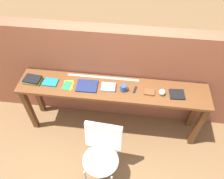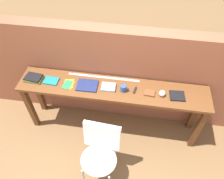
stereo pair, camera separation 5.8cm
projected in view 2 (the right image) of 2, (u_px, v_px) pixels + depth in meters
The scene contains 15 objects.
ground_plane at pixel (109, 142), 3.28m from camera, with size 40.00×40.00×0.00m, color brown.
brick_wall_back at pixel (116, 76), 3.14m from camera, with size 6.00×0.20×1.54m, color #935138.
sideboard at pixel (113, 95), 2.93m from camera, with size 2.50×0.44×0.88m.
chair_white_moulded at pixel (100, 152), 2.61m from camera, with size 0.47×0.48×0.89m.
book_stack_leftmost at pixel (34, 78), 2.91m from camera, with size 0.23×0.17×0.05m.
magazine_cycling at pixel (51, 81), 2.90m from camera, with size 0.19×0.14×0.02m, color #19757A.
pamphlet_pile_colourful at pixel (69, 84), 2.87m from camera, with size 0.14×0.19×0.01m.
book_open_centre at pixel (87, 85), 2.84m from camera, with size 0.27×0.21×0.02m, color navy.
book_grey_hardcover at pixel (108, 87), 2.82m from camera, with size 0.18×0.15×0.03m, color #9E9EA3.
mug at pixel (124, 88), 2.76m from camera, with size 0.11×0.08×0.09m.
multitool_folded at pixel (135, 90), 2.79m from camera, with size 0.02×0.11×0.02m, color black.
leather_journal_brown at pixel (149, 93), 2.75m from camera, with size 0.13×0.10×0.02m, color brown.
sports_ball_small at pixel (162, 93), 2.71m from camera, with size 0.08×0.08×0.08m, color silver.
book_repair_rightmost at pixel (177, 96), 2.72m from camera, with size 0.18×0.16×0.02m, color black.
ruler_metal_back_edge at pixel (104, 77), 2.96m from camera, with size 0.97×0.03×0.00m, color silver.
Camera 2 is at (0.28, -1.59, 2.97)m, focal length 35.00 mm.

